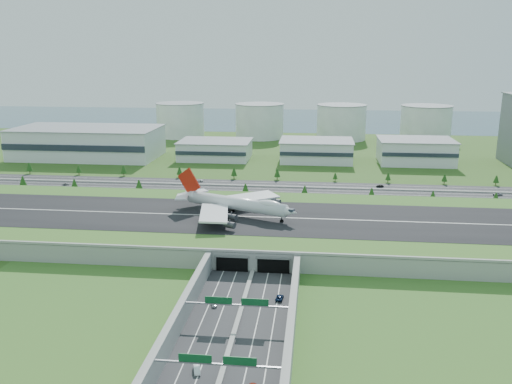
# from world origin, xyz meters

# --- Properties ---
(ground) EXTENTS (1200.00, 1200.00, 0.00)m
(ground) POSITION_xyz_m (0.00, 0.00, 0.00)
(ground) COLOR #385119
(ground) RESTS_ON ground
(airfield_deck) EXTENTS (520.00, 100.00, 9.20)m
(airfield_deck) POSITION_xyz_m (0.00, -0.09, 4.12)
(airfield_deck) COLOR gray
(airfield_deck) RESTS_ON ground
(underpass_road) EXTENTS (38.80, 120.40, 8.00)m
(underpass_road) POSITION_xyz_m (0.00, -99.42, 3.43)
(underpass_road) COLOR #28282B
(underpass_road) RESTS_ON ground
(sign_gantry_near) EXTENTS (38.70, 0.70, 9.80)m
(sign_gantry_near) POSITION_xyz_m (0.00, -95.04, 6.95)
(sign_gantry_near) COLOR gray
(sign_gantry_near) RESTS_ON ground
(sign_gantry_far) EXTENTS (38.70, 0.70, 9.80)m
(sign_gantry_far) POSITION_xyz_m (0.00, -130.04, 6.95)
(sign_gantry_far) COLOR gray
(sign_gantry_far) RESTS_ON ground
(north_expressway) EXTENTS (560.00, 36.00, 0.12)m
(north_expressway) POSITION_xyz_m (0.00, 95.00, 0.06)
(north_expressway) COLOR #28282B
(north_expressway) RESTS_ON ground
(tree_row) EXTENTS (500.98, 48.62, 8.31)m
(tree_row) POSITION_xyz_m (5.87, 95.98, 4.75)
(tree_row) COLOR #3D2819
(tree_row) RESTS_ON ground
(hangar_west) EXTENTS (120.00, 60.00, 25.00)m
(hangar_west) POSITION_xyz_m (-170.00, 185.00, 12.50)
(hangar_west) COLOR silver
(hangar_west) RESTS_ON ground
(hangar_mid_a) EXTENTS (58.00, 42.00, 15.00)m
(hangar_mid_a) POSITION_xyz_m (-60.00, 190.00, 7.50)
(hangar_mid_a) COLOR silver
(hangar_mid_a) RESTS_ON ground
(hangar_mid_b) EXTENTS (58.00, 42.00, 17.00)m
(hangar_mid_b) POSITION_xyz_m (25.00, 190.00, 8.50)
(hangar_mid_b) COLOR silver
(hangar_mid_b) RESTS_ON ground
(hangar_mid_c) EXTENTS (58.00, 42.00, 19.00)m
(hangar_mid_c) POSITION_xyz_m (105.00, 190.00, 9.50)
(hangar_mid_c) COLOR silver
(hangar_mid_c) RESTS_ON ground
(fuel_tank_a) EXTENTS (50.00, 50.00, 35.00)m
(fuel_tank_a) POSITION_xyz_m (-120.00, 310.00, 17.50)
(fuel_tank_a) COLOR silver
(fuel_tank_a) RESTS_ON ground
(fuel_tank_b) EXTENTS (50.00, 50.00, 35.00)m
(fuel_tank_b) POSITION_xyz_m (-35.00, 310.00, 17.50)
(fuel_tank_b) COLOR silver
(fuel_tank_b) RESTS_ON ground
(fuel_tank_c) EXTENTS (50.00, 50.00, 35.00)m
(fuel_tank_c) POSITION_xyz_m (50.00, 310.00, 17.50)
(fuel_tank_c) COLOR silver
(fuel_tank_c) RESTS_ON ground
(fuel_tank_d) EXTENTS (50.00, 50.00, 35.00)m
(fuel_tank_d) POSITION_xyz_m (135.00, 310.00, 17.50)
(fuel_tank_d) COLOR silver
(fuel_tank_d) RESTS_ON ground
(bay_water) EXTENTS (1200.00, 260.00, 0.06)m
(bay_water) POSITION_xyz_m (0.00, 480.00, 0.03)
(bay_water) COLOR #345263
(bay_water) RESTS_ON ground
(boeing_747) EXTENTS (65.42, 60.49, 21.53)m
(boeing_747) POSITION_xyz_m (-15.01, 2.88, 14.10)
(boeing_747) COLOR silver
(boeing_747) RESTS_ON airfield_deck
(car_0) EXTENTS (2.84, 4.66, 1.48)m
(car_0) POSITION_xyz_m (-10.07, -82.28, 0.86)
(car_0) COLOR silver
(car_0) RESTS_ON ground
(car_1) EXTENTS (3.11, 5.38, 1.68)m
(car_1) POSITION_xyz_m (-7.22, -123.27, 0.96)
(car_1) COLOR white
(car_1) RESTS_ON ground
(car_2) EXTENTS (2.98, 5.63, 1.51)m
(car_2) POSITION_xyz_m (12.75, -74.62, 0.87)
(car_2) COLOR #0C1D3F
(car_2) RESTS_ON ground
(car_4) EXTENTS (4.69, 3.30, 1.48)m
(car_4) POSITION_xyz_m (-143.47, 84.39, 0.86)
(car_4) COLOR slate
(car_4) RESTS_ON ground
(car_5) EXTENTS (5.04, 2.51, 1.59)m
(car_5) POSITION_xyz_m (67.70, 102.24, 0.91)
(car_5) COLOR black
(car_5) RESTS_ON ground
(car_6) EXTENTS (6.82, 5.05, 1.72)m
(car_6) POSITION_xyz_m (139.27, 88.79, 0.98)
(car_6) COLOR #A0A0A4
(car_6) RESTS_ON ground
(car_7) EXTENTS (5.92, 3.06, 1.64)m
(car_7) POSITION_xyz_m (-55.70, 104.97, 0.94)
(car_7) COLOR white
(car_7) RESTS_ON ground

